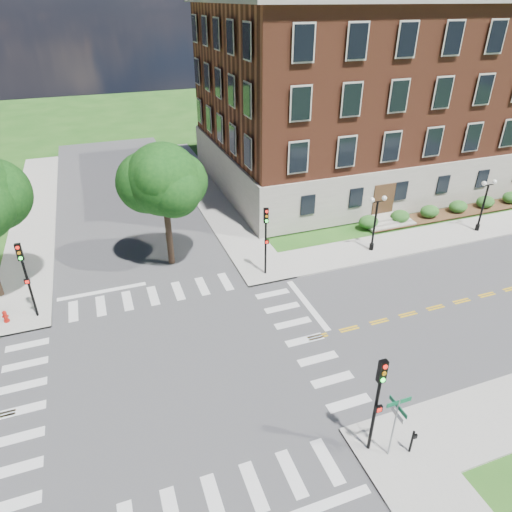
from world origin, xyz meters
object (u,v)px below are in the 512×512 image
object	(u,v)px
twin_lamp_west	(375,220)
push_button_post	(412,441)
fire_hydrant	(6,317)
traffic_signal_se	(378,395)
traffic_signal_nw	(25,271)
traffic_signal_ne	(266,233)
twin_lamp_east	(484,203)
street_sign_pole	(396,417)

from	to	relation	value
twin_lamp_west	push_button_post	bearing A→B (deg)	-117.35
twin_lamp_west	fire_hydrant	world-z (taller)	twin_lamp_west
twin_lamp_west	push_button_post	xyz separation A→B (m)	(-8.05, -15.57, -1.73)
traffic_signal_se	traffic_signal_nw	world-z (taller)	same
traffic_signal_ne	traffic_signal_se	bearing A→B (deg)	-93.76
traffic_signal_ne	push_button_post	bearing A→B (deg)	-87.87
traffic_signal_ne	twin_lamp_east	bearing A→B (deg)	0.89
traffic_signal_se	push_button_post	distance (m)	2.92
traffic_signal_ne	twin_lamp_west	size ratio (longest dim) A/B	1.13
twin_lamp_east	street_sign_pole	size ratio (longest dim) A/B	1.36
traffic_signal_se	push_button_post	size ratio (longest dim) A/B	4.00
traffic_signal_ne	street_sign_pole	bearing A→B (deg)	-91.29
twin_lamp_east	street_sign_pole	bearing A→B (deg)	-140.94
fire_hydrant	twin_lamp_east	bearing A→B (deg)	0.20
push_button_post	twin_lamp_east	bearing A→B (deg)	40.85
street_sign_pole	traffic_signal_nw	bearing A→B (deg)	132.86
traffic_signal_se	traffic_signal_nw	bearing A→B (deg)	132.59
street_sign_pole	push_button_post	xyz separation A→B (m)	(0.90, -0.22, -1.51)
twin_lamp_west	traffic_signal_ne	bearing A→B (deg)	-177.36
fire_hydrant	traffic_signal_nw	bearing A→B (deg)	0.63
traffic_signal_se	push_button_post	bearing A→B (deg)	-26.10
traffic_signal_ne	twin_lamp_west	xyz separation A→B (m)	(8.62, 0.40, -0.66)
street_sign_pole	fire_hydrant	world-z (taller)	street_sign_pole
traffic_signal_ne	push_button_post	size ratio (longest dim) A/B	4.00
traffic_signal_se	traffic_signal_ne	xyz separation A→B (m)	(0.95, 14.43, 0.00)
twin_lamp_east	street_sign_pole	xyz separation A→B (m)	(-18.78, -15.24, -0.21)
traffic_signal_se	fire_hydrant	xyz separation A→B (m)	(-15.08, 14.60, -2.72)
traffic_signal_nw	street_sign_pole	world-z (taller)	traffic_signal_nw
traffic_signal_ne	twin_lamp_east	distance (m)	18.46
traffic_signal_nw	street_sign_pole	xyz separation A→B (m)	(14.05, -15.14, -0.88)
traffic_signal_nw	twin_lamp_west	xyz separation A→B (m)	(23.00, 0.21, -0.66)
traffic_signal_se	twin_lamp_east	bearing A→B (deg)	37.20
street_sign_pole	fire_hydrant	xyz separation A→B (m)	(-15.70, 15.12, -1.84)
traffic_signal_ne	fire_hydrant	bearing A→B (deg)	179.41
traffic_signal_ne	fire_hydrant	distance (m)	16.26
traffic_signal_se	street_sign_pole	size ratio (longest dim) A/B	1.55
twin_lamp_west	street_sign_pole	bearing A→B (deg)	-120.25
traffic_signal_se	twin_lamp_west	distance (m)	17.66
traffic_signal_ne	push_button_post	distance (m)	15.37
twin_lamp_east	push_button_post	xyz separation A→B (m)	(-17.88, -15.46, -1.73)
twin_lamp_east	traffic_signal_ne	bearing A→B (deg)	-179.11
traffic_signal_nw	twin_lamp_west	world-z (taller)	traffic_signal_nw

